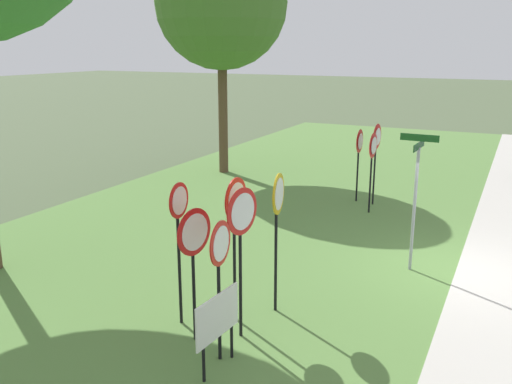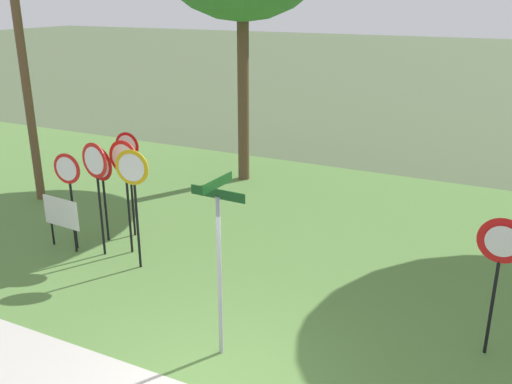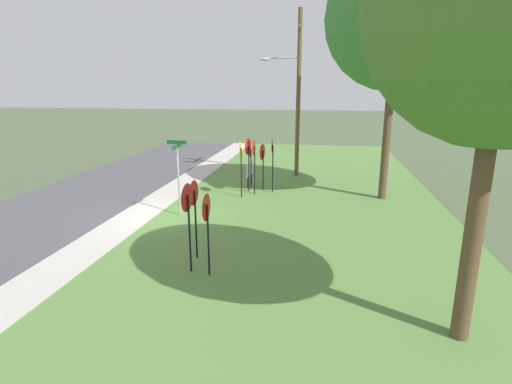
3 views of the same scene
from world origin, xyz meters
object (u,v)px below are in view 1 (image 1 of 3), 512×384
at_px(stop_sign_far_center, 278,212).
at_px(stop_sign_center_tall, 220,261).
at_px(yield_sign_far_left, 373,153).
at_px(stop_sign_far_left, 236,217).
at_px(stop_sign_near_left, 179,225).
at_px(yield_sign_near_left, 360,148).
at_px(street_name_post, 415,191).
at_px(stop_sign_near_right, 242,229).
at_px(stop_sign_far_right, 194,246).
at_px(notice_board, 218,320).
at_px(oak_tree_right, 221,3).
at_px(yield_sign_near_right, 377,144).

distance_m(stop_sign_far_center, stop_sign_center_tall, 1.96).
bearing_deg(yield_sign_far_left, stop_sign_far_left, 179.78).
height_order(stop_sign_near_left, yield_sign_near_left, stop_sign_near_left).
distance_m(stop_sign_far_left, street_name_post, 4.50).
distance_m(stop_sign_near_right, stop_sign_far_right, 0.82).
bearing_deg(stop_sign_far_center, stop_sign_near_left, 122.69).
height_order(stop_sign_center_tall, notice_board, stop_sign_center_tall).
xyz_separation_m(street_name_post, oak_tree_right, (6.95, 8.65, 4.61)).
bearing_deg(street_name_post, stop_sign_far_center, 151.72).
bearing_deg(stop_sign_near_left, yield_sign_far_left, -12.93).
bearing_deg(stop_sign_far_left, stop_sign_far_right, 164.00).
height_order(yield_sign_near_left, yield_sign_far_left, yield_sign_far_left).
distance_m(stop_sign_near_right, yield_sign_near_left, 9.34).
height_order(stop_sign_near_right, stop_sign_far_left, stop_sign_far_left).
relative_size(yield_sign_far_left, notice_board, 1.95).
distance_m(stop_sign_far_right, yield_sign_near_left, 9.77).
relative_size(stop_sign_far_left, stop_sign_far_center, 1.00).
xyz_separation_m(stop_sign_near_right, notice_board, (-1.07, -0.13, -1.12)).
bearing_deg(stop_sign_far_center, notice_board, 170.37).
xyz_separation_m(stop_sign_near_right, yield_sign_far_left, (8.24, -0.11, -0.13)).
xyz_separation_m(stop_sign_far_left, stop_sign_center_tall, (-1.29, -0.41, -0.28)).
height_order(stop_sign_near_left, stop_sign_center_tall, stop_sign_near_left).
distance_m(yield_sign_near_left, street_name_post, 5.68).
height_order(stop_sign_near_left, stop_sign_far_left, stop_sign_far_left).
distance_m(stop_sign_far_left, yield_sign_near_right, 8.70).
bearing_deg(oak_tree_right, stop_sign_near_right, -149.56).
height_order(stop_sign_near_right, yield_sign_near_left, stop_sign_near_right).
height_order(stop_sign_near_left, stop_sign_near_right, stop_sign_near_right).
bearing_deg(stop_sign_far_right, stop_sign_far_center, -17.26).
distance_m(stop_sign_center_tall, yield_sign_far_left, 9.04).
height_order(stop_sign_near_left, yield_sign_near_right, stop_sign_near_left).
bearing_deg(stop_sign_far_right, stop_sign_far_left, -6.75).
bearing_deg(street_name_post, stop_sign_far_right, 153.10).
distance_m(yield_sign_near_left, oak_tree_right, 7.86).
xyz_separation_m(stop_sign_far_right, yield_sign_near_right, (9.63, -0.63, 0.22)).
xyz_separation_m(stop_sign_far_center, stop_sign_center_tall, (-1.94, 0.11, -0.27)).
height_order(street_name_post, notice_board, street_name_post).
bearing_deg(stop_sign_near_right, stop_sign_far_center, 1.71).
relative_size(stop_sign_far_center, oak_tree_right, 0.30).
relative_size(stop_sign_center_tall, street_name_post, 0.76).
bearing_deg(yield_sign_near_left, stop_sign_near_left, 177.45).
bearing_deg(stop_sign_center_tall, stop_sign_near_left, 54.14).
relative_size(stop_sign_far_left, yield_sign_far_left, 1.10).
bearing_deg(street_name_post, yield_sign_near_right, 25.55).
bearing_deg(yield_sign_near_left, notice_board, -174.93).
height_order(stop_sign_far_center, yield_sign_near_right, stop_sign_far_center).
distance_m(yield_sign_far_left, street_name_post, 4.40).
height_order(stop_sign_far_center, stop_sign_far_right, stop_sign_far_center).
xyz_separation_m(stop_sign_near_left, stop_sign_far_right, (-0.39, -0.54, -0.17)).
bearing_deg(yield_sign_far_left, oak_tree_right, 69.29).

